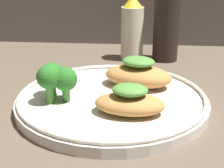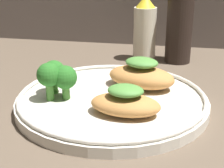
{
  "view_description": "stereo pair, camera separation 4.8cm",
  "coord_description": "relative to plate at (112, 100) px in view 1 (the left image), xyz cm",
  "views": [
    {
      "loc": [
        3.73,
        -44.22,
        20.69
      ],
      "look_at": [
        0.0,
        0.0,
        3.4
      ],
      "focal_mm": 55.0,
      "sensor_mm": 36.0,
      "label": 1
    },
    {
      "loc": [
        8.44,
        -43.56,
        20.69
      ],
      "look_at": [
        0.0,
        0.0,
        3.4
      ],
      "focal_mm": 55.0,
      "sensor_mm": 36.0,
      "label": 2
    }
  ],
  "objects": [
    {
      "name": "sauce_bottle",
      "position": [
        2.08,
        23.24,
        5.14
      ],
      "size": [
        4.45,
        4.45,
        12.81
      ],
      "color": "beige",
      "rests_on": "ground_plane"
    },
    {
      "name": "grilled_meat_middle",
      "position": [
        3.57,
        4.68,
        2.27
      ],
      "size": [
        11.47,
        8.65,
        4.59
      ],
      "color": "#BC7F42",
      "rests_on": "plate"
    },
    {
      "name": "ground_plane",
      "position": [
        0.0,
        0.0,
        -1.49
      ],
      "size": [
        180.0,
        180.0,
        1.0
      ],
      "primitive_type": "cube",
      "color": "brown"
    },
    {
      "name": "plate",
      "position": [
        0.0,
        0.0,
        0.0
      ],
      "size": [
        26.99,
        26.99,
        2.0
      ],
      "color": "silver",
      "rests_on": "ground_plane"
    },
    {
      "name": "pepper_grinder",
      "position": [
        8.75,
        23.24,
        6.51
      ],
      "size": [
        5.03,
        5.03,
        16.7
      ],
      "color": "black",
      "rests_on": "ground_plane"
    },
    {
      "name": "grilled_meat_front",
      "position": [
        2.65,
        -4.81,
        1.96
      ],
      "size": [
        9.28,
        5.95,
        3.84
      ],
      "color": "#BC7F42",
      "rests_on": "plate"
    },
    {
      "name": "broccoli_bunch",
      "position": [
        -7.59,
        -1.58,
        3.66
      ],
      "size": [
        5.51,
        5.34,
        5.33
      ],
      "color": "#4C8E38",
      "rests_on": "plate"
    }
  ]
}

